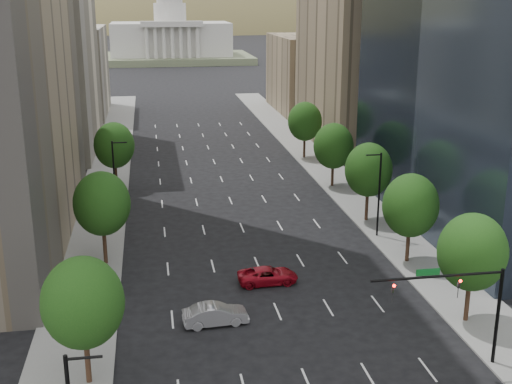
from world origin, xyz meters
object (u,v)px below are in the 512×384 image
car_silver (215,314)px  traffic_signal (465,297)px  car_red_far (268,275)px  capitol (171,39)px

car_silver → traffic_signal: bearing=-123.6°
traffic_signal → car_silver: bearing=150.9°
traffic_signal → car_red_far: bearing=123.8°
car_silver → car_red_far: 8.58m
capitol → car_red_far: (0.21, -204.28, -7.85)m
traffic_signal → car_red_far: (-10.32, 15.43, -4.44)m
traffic_signal → car_silver: size_ratio=1.83×
capitol → car_silver: 211.23m
traffic_signal → capitol: size_ratio=0.15×
capitol → car_red_far: capitol is taller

